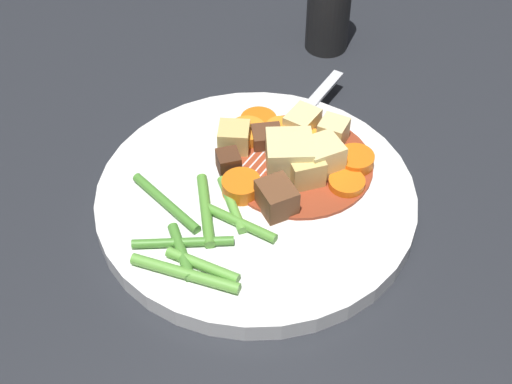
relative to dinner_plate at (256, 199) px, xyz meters
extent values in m
plane|color=#26282D|center=(0.00, 0.00, -0.01)|extent=(3.00, 3.00, 0.00)
cylinder|color=white|center=(0.00, 0.00, 0.00)|extent=(0.26, 0.26, 0.02)
cylinder|color=#93381E|center=(0.05, 0.00, 0.01)|extent=(0.13, 0.13, 0.00)
cylinder|color=orange|center=(0.06, 0.06, 0.01)|extent=(0.04, 0.04, 0.01)
cylinder|color=orange|center=(0.07, 0.01, 0.01)|extent=(0.04, 0.04, 0.01)
cylinder|color=orange|center=(-0.01, 0.01, 0.02)|extent=(0.04, 0.04, 0.01)
cylinder|color=orange|center=(0.06, -0.05, 0.01)|extent=(0.04, 0.04, 0.01)
cylinder|color=orange|center=(0.04, 0.05, 0.02)|extent=(0.03, 0.03, 0.01)
cylinder|color=orange|center=(0.08, -0.03, 0.02)|extent=(0.04, 0.04, 0.01)
cylinder|color=orange|center=(0.06, 0.04, 0.01)|extent=(0.03, 0.03, 0.01)
cube|color=#DBBC6B|center=(0.04, -0.02, 0.02)|extent=(0.04, 0.04, 0.03)
cube|color=#EAD68C|center=(0.06, -0.02, 0.02)|extent=(0.04, 0.04, 0.03)
cube|color=#EAD68C|center=(0.08, 0.03, 0.02)|extent=(0.03, 0.03, 0.02)
cube|color=#EAD68C|center=(0.04, 0.00, 0.03)|extent=(0.05, 0.05, 0.03)
cube|color=#EAD68C|center=(0.09, 0.00, 0.02)|extent=(0.03, 0.03, 0.02)
cube|color=#DBBC6B|center=(0.02, 0.05, 0.02)|extent=(0.04, 0.04, 0.02)
cube|color=#56331E|center=(0.05, 0.04, 0.02)|extent=(0.03, 0.03, 0.02)
cube|color=brown|center=(0.00, -0.02, 0.02)|extent=(0.03, 0.04, 0.02)
cube|color=brown|center=(0.05, 0.00, 0.02)|extent=(0.03, 0.03, 0.02)
cube|color=#4C2B19|center=(0.00, 0.03, 0.02)|extent=(0.03, 0.03, 0.02)
cylinder|color=#4C8E33|center=(-0.09, -0.01, 0.01)|extent=(0.03, 0.05, 0.01)
cylinder|color=#599E38|center=(-0.05, 0.01, 0.01)|extent=(0.05, 0.07, 0.01)
cylinder|color=#599E38|center=(-0.03, -0.02, 0.01)|extent=(0.03, 0.06, 0.01)
cylinder|color=#4C8E33|center=(-0.06, 0.04, 0.01)|extent=(0.01, 0.08, 0.01)
cylinder|color=#66AD42|center=(-0.08, -0.03, 0.01)|extent=(0.03, 0.06, 0.01)
cylinder|color=#4C8E33|center=(-0.08, -0.01, 0.01)|extent=(0.06, 0.05, 0.01)
cylinder|color=#66AD42|center=(-0.10, -0.03, 0.01)|extent=(0.05, 0.08, 0.01)
cylinder|color=#66AD42|center=(-0.03, 0.00, 0.01)|extent=(0.03, 0.06, 0.01)
cube|color=silver|center=(0.11, 0.05, 0.01)|extent=(0.11, 0.04, 0.00)
cube|color=silver|center=(0.05, 0.03, 0.01)|extent=(0.02, 0.03, 0.00)
cylinder|color=silver|center=(0.02, 0.03, 0.01)|extent=(0.04, 0.02, 0.00)
cylinder|color=silver|center=(0.02, 0.02, 0.01)|extent=(0.04, 0.02, 0.00)
cylinder|color=silver|center=(0.02, 0.02, 0.01)|extent=(0.04, 0.02, 0.00)
cylinder|color=silver|center=(0.02, 0.01, 0.01)|extent=(0.04, 0.02, 0.00)
camera|label=1|loc=(-0.28, -0.31, 0.44)|focal=51.66mm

